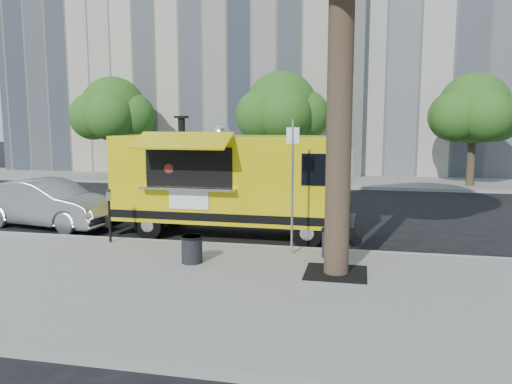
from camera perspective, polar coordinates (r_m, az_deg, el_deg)
ground at (r=13.12m, az=-1.71°, el=-5.64°), size 120.00×120.00×0.00m
sidewalk at (r=9.41m, az=-7.61°, el=-10.73°), size 60.00×6.00×0.15m
curb at (r=12.23m, az=-2.75°, el=-6.29°), size 60.00×0.14×0.16m
far_sidewalk at (r=26.24m, az=5.32°, el=1.31°), size 60.00×5.00×0.15m
building_mid at (r=37.15m, az=27.16°, el=17.81°), size 20.00×14.00×20.00m
tree_well at (r=10.03m, az=9.11°, el=-9.10°), size 1.20×1.20×0.02m
far_tree_a at (r=27.93m, az=-15.99°, el=9.04°), size 3.42×3.42×5.36m
far_tree_b at (r=25.42m, az=2.94°, el=9.60°), size 3.60×3.60×5.50m
far_tree_c at (r=25.29m, az=23.64°, el=8.71°), size 3.24×3.24×5.21m
sign_post at (r=11.01m, az=4.18°, el=1.50°), size 0.28×0.06×3.00m
parking_meter at (r=12.75m, az=-16.43°, el=-1.86°), size 0.11×0.11×1.33m
food_truck at (r=13.50m, az=-2.85°, el=1.30°), size 6.60×3.06×3.24m
sedan at (r=15.95m, az=-22.63°, el=-1.23°), size 4.49×2.22×1.42m
trash_bin_left at (r=10.63m, az=-7.34°, el=-6.41°), size 0.48×0.48×0.57m
trash_bin_right at (r=11.10m, az=8.79°, el=-5.67°), size 0.53×0.53×0.63m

